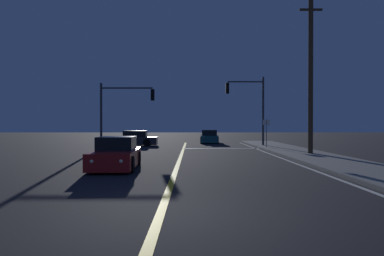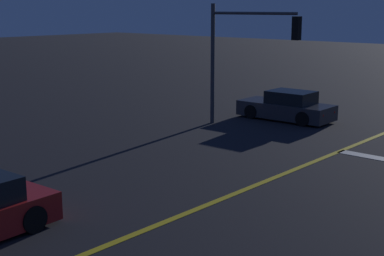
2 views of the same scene
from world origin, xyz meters
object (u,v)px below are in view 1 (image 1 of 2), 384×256
at_px(car_mid_block_charcoal, 133,139).
at_px(traffic_signal_near_right, 250,101).
at_px(utility_pole_right, 311,68).
at_px(car_distant_tail_red, 116,155).
at_px(street_sign_corner, 266,129).
at_px(traffic_signal_far_left, 122,104).
at_px(car_parked_curb_teal, 209,137).

xyz_separation_m(car_mid_block_charcoal, traffic_signal_near_right, (10.07, -1.42, 3.29)).
bearing_deg(utility_pole_right, car_distant_tail_red, -148.70).
xyz_separation_m(car_distant_tail_red, street_sign_corner, (8.90, 12.18, 0.96)).
xyz_separation_m(traffic_signal_far_left, utility_pole_right, (12.73, -7.32, 1.75)).
height_order(traffic_signal_near_right, street_sign_corner, traffic_signal_near_right).
xyz_separation_m(car_mid_block_charcoal, utility_pole_right, (12.28, -10.14, 4.68)).
distance_m(car_parked_curb_teal, traffic_signal_far_left, 11.10).
relative_size(traffic_signal_near_right, traffic_signal_far_left, 1.13).
height_order(car_distant_tail_red, traffic_signal_far_left, traffic_signal_far_left).
height_order(car_mid_block_charcoal, utility_pole_right, utility_pole_right).
height_order(car_mid_block_charcoal, car_distant_tail_red, same).
relative_size(car_parked_curb_teal, traffic_signal_near_right, 0.79).
height_order(car_mid_block_charcoal, car_parked_curb_teal, same).
height_order(car_distant_tail_red, street_sign_corner, street_sign_corner).
xyz_separation_m(car_distant_tail_red, utility_pole_right, (10.30, 6.26, 4.68)).
height_order(car_parked_curb_teal, car_distant_tail_red, same).
distance_m(car_parked_curb_teal, car_distant_tail_red, 21.89).
xyz_separation_m(car_parked_curb_teal, car_distant_tail_red, (-4.98, -21.31, -0.00)).
xyz_separation_m(car_mid_block_charcoal, car_distant_tail_red, (1.98, -16.40, -0.00)).
bearing_deg(utility_pole_right, street_sign_corner, 103.31).
xyz_separation_m(car_distant_tail_red, traffic_signal_near_right, (8.09, 14.98, 3.29)).
xyz_separation_m(traffic_signal_near_right, utility_pole_right, (2.21, -8.72, 1.39)).
distance_m(car_distant_tail_red, traffic_signal_far_left, 14.10).
bearing_deg(street_sign_corner, car_mid_block_charcoal, 158.80).
distance_m(utility_pole_right, street_sign_corner, 7.13).
relative_size(utility_pole_right, street_sign_corner, 4.44).
xyz_separation_m(car_mid_block_charcoal, car_parked_curb_teal, (6.96, 4.91, 0.00)).
height_order(car_mid_block_charcoal, street_sign_corner, street_sign_corner).
height_order(car_distant_tail_red, utility_pole_right, utility_pole_right).
relative_size(car_mid_block_charcoal, street_sign_corner, 1.93).
distance_m(car_parked_curb_teal, street_sign_corner, 9.98).
relative_size(car_mid_block_charcoal, traffic_signal_far_left, 0.84).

